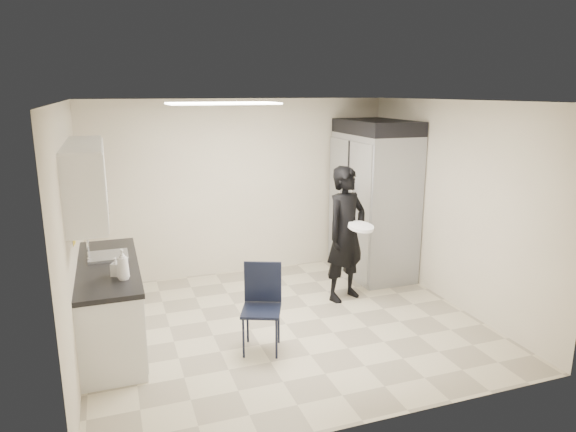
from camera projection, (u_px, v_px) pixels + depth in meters
name	position (u px, v px, depth m)	size (l,w,h in m)	color
floor	(286.00, 324.00, 6.11)	(4.50, 4.50, 0.00)	#BCB394
ceiling	(286.00, 101.00, 5.50)	(4.50, 4.50, 0.00)	white
back_wall	(242.00, 188.00, 7.64)	(4.50, 4.50, 0.00)	beige
left_wall	(72.00, 237.00, 5.08)	(4.00, 4.00, 0.00)	beige
right_wall	(452.00, 204.00, 6.53)	(4.00, 4.00, 0.00)	beige
ceiling_panel	(223.00, 103.00, 5.67)	(1.20, 0.60, 0.02)	white
lower_counter	(110.00, 306.00, 5.56)	(0.60, 1.90, 0.86)	silver
countertop	(107.00, 267.00, 5.45)	(0.64, 1.95, 0.05)	black
sink	(109.00, 261.00, 5.69)	(0.42, 0.40, 0.14)	gray
faucet	(88.00, 250.00, 5.59)	(0.02, 0.02, 0.24)	silver
upper_cabinets	(86.00, 180.00, 5.19)	(0.35, 1.80, 0.75)	silver
towel_dispenser	(85.00, 182.00, 6.27)	(0.22, 0.30, 0.35)	black
notice_sticker_left	(74.00, 242.00, 5.19)	(0.00, 0.12, 0.07)	yellow
notice_sticker_right	(75.00, 240.00, 5.38)	(0.00, 0.12, 0.07)	yellow
commercial_fridge	(374.00, 205.00, 7.62)	(0.80, 1.35, 2.10)	gray
fridge_compressor	(377.00, 127.00, 7.35)	(0.80, 1.35, 0.20)	black
folding_chair	(261.00, 311.00, 5.40)	(0.40, 0.40, 0.91)	black
man_tuxedo	(346.00, 234.00, 6.68)	(0.65, 0.43, 1.78)	black
bucket_lid	(361.00, 227.00, 6.47)	(0.33, 0.33, 0.04)	white
soap_bottle_a	(123.00, 264.00, 4.99)	(0.12, 0.12, 0.31)	white
soap_bottle_b	(116.00, 266.00, 5.10)	(0.09, 0.09, 0.19)	#BBB8C6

